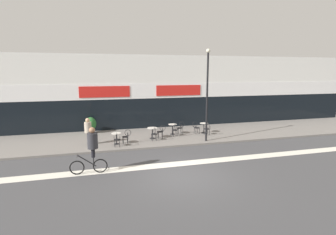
% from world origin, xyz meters
% --- Properties ---
extents(ground_plane, '(120.00, 120.00, 0.00)m').
position_xyz_m(ground_plane, '(0.00, 0.00, 0.00)').
color(ground_plane, '#424244').
extents(sidewalk_slab, '(40.00, 5.50, 0.12)m').
position_xyz_m(sidewalk_slab, '(0.00, 7.25, 0.06)').
color(sidewalk_slab, slate).
rests_on(sidewalk_slab, ground).
extents(storefront_facade, '(40.00, 4.06, 5.94)m').
position_xyz_m(storefront_facade, '(0.00, 11.97, 2.96)').
color(storefront_facade, silver).
rests_on(storefront_facade, ground).
extents(bike_lane_stripe, '(36.00, 0.70, 0.01)m').
position_xyz_m(bike_lane_stripe, '(0.00, 1.62, 0.00)').
color(bike_lane_stripe, silver).
rests_on(bike_lane_stripe, ground).
extents(bistro_table_0, '(0.61, 0.61, 0.72)m').
position_xyz_m(bistro_table_0, '(-2.47, 5.74, 0.62)').
color(bistro_table_0, black).
rests_on(bistro_table_0, sidewalk_slab).
extents(bistro_table_1, '(0.70, 0.70, 0.74)m').
position_xyz_m(bistro_table_1, '(0.01, 6.55, 0.65)').
color(bistro_table_1, black).
rests_on(bistro_table_1, sidewalk_slab).
extents(bistro_table_2, '(0.61, 0.61, 0.75)m').
position_xyz_m(bistro_table_2, '(1.66, 7.35, 0.65)').
color(bistro_table_2, black).
rests_on(bistro_table_2, sidewalk_slab).
extents(bistro_table_3, '(0.60, 0.60, 0.76)m').
position_xyz_m(bistro_table_3, '(4.01, 7.10, 0.65)').
color(bistro_table_3, black).
rests_on(bistro_table_3, sidewalk_slab).
extents(cafe_chair_0_near, '(0.43, 0.59, 0.90)m').
position_xyz_m(cafe_chair_0_near, '(-2.47, 5.11, 0.64)').
color(cafe_chair_0_near, black).
rests_on(cafe_chair_0_near, sidewalk_slab).
extents(cafe_chair_0_side, '(0.58, 0.41, 0.90)m').
position_xyz_m(cafe_chair_0_side, '(-1.84, 5.74, 0.64)').
color(cafe_chair_0_side, black).
rests_on(cafe_chair_0_side, sidewalk_slab).
extents(cafe_chair_1_near, '(0.43, 0.59, 0.90)m').
position_xyz_m(cafe_chair_1_near, '(0.01, 5.93, 0.64)').
color(cafe_chair_1_near, black).
rests_on(cafe_chair_1_near, sidewalk_slab).
extents(cafe_chair_1_side, '(0.59, 0.44, 0.90)m').
position_xyz_m(cafe_chair_1_side, '(0.63, 6.54, 0.64)').
color(cafe_chair_1_side, black).
rests_on(cafe_chair_1_side, sidewalk_slab).
extents(cafe_chair_2_near, '(0.41, 0.58, 0.90)m').
position_xyz_m(cafe_chair_2_near, '(1.67, 6.72, 0.64)').
color(cafe_chair_2_near, black).
rests_on(cafe_chair_2_near, sidewalk_slab).
extents(cafe_chair_2_side, '(0.58, 0.42, 0.90)m').
position_xyz_m(cafe_chair_2_side, '(2.29, 7.35, 0.64)').
color(cafe_chair_2_side, black).
rests_on(cafe_chair_2_side, sidewalk_slab).
extents(cafe_chair_3_near, '(0.43, 0.59, 0.90)m').
position_xyz_m(cafe_chair_3_near, '(4.02, 6.47, 0.64)').
color(cafe_chair_3_near, black).
rests_on(cafe_chair_3_near, sidewalk_slab).
extents(cafe_chair_3_side, '(0.59, 0.43, 0.90)m').
position_xyz_m(cafe_chair_3_side, '(3.39, 7.09, 0.64)').
color(cafe_chair_3_side, black).
rests_on(cafe_chair_3_side, sidewalk_slab).
extents(planter_pot, '(0.81, 0.81, 1.19)m').
position_xyz_m(planter_pot, '(-4.08, 9.32, 0.76)').
color(planter_pot, brown).
rests_on(planter_pot, sidewalk_slab).
extents(lamp_post, '(0.26, 0.26, 5.92)m').
position_xyz_m(lamp_post, '(3.30, 5.02, 3.49)').
color(lamp_post, black).
rests_on(lamp_post, sidewalk_slab).
extents(cyclist_0, '(1.69, 0.50, 2.17)m').
position_xyz_m(cyclist_0, '(-3.85, 1.45, 1.30)').
color(cyclist_0, black).
rests_on(cyclist_0, ground).
extents(pedestrian_near_end, '(0.52, 0.52, 1.69)m').
position_xyz_m(pedestrian_near_end, '(-4.16, 6.10, 1.12)').
color(pedestrian_near_end, black).
rests_on(pedestrian_near_end, sidewalk_slab).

